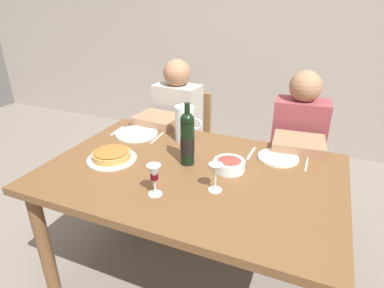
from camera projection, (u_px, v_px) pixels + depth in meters
ground_plane at (191, 278)px, 1.97m from camera, size 8.00×8.00×0.00m
back_wall at (277, 14)px, 3.20m from camera, size 8.00×0.10×2.80m
dining_table at (191, 185)px, 1.69m from camera, size 1.50×1.00×0.76m
wine_bottle at (187, 139)px, 1.66m from camera, size 0.07×0.07×0.34m
water_pitcher at (185, 126)px, 1.95m from camera, size 0.17×0.12×0.22m
baked_tart at (112, 155)px, 1.74m from camera, size 0.27×0.27×0.06m
salad_bowl at (229, 164)px, 1.64m from camera, size 0.16×0.16×0.06m
wine_glass_left_diner at (154, 174)px, 1.41m from camera, size 0.06×0.06×0.15m
wine_glass_right_diner at (216, 172)px, 1.44m from camera, size 0.06×0.06×0.14m
dinner_plate_left_setting at (278, 158)px, 1.76m from camera, size 0.22×0.22×0.01m
dinner_plate_right_setting at (137, 134)px, 2.07m from camera, size 0.27×0.27×0.01m
fork_left_setting at (251, 153)px, 1.82m from camera, size 0.02×0.16×0.00m
knife_left_setting at (307, 163)px, 1.71m from camera, size 0.01×0.18×0.00m
knife_right_setting at (157, 138)px, 2.01m from camera, size 0.02×0.18×0.00m
spoon_right_setting at (117, 131)px, 2.12m from camera, size 0.03×0.16×0.00m
chair_left at (185, 138)px, 2.68m from camera, size 0.43×0.43×0.87m
diner_left at (171, 134)px, 2.44m from camera, size 0.36×0.52×1.16m
chair_right at (295, 158)px, 2.34m from camera, size 0.43×0.43×0.87m
diner_right at (295, 158)px, 2.08m from camera, size 0.37×0.53×1.16m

